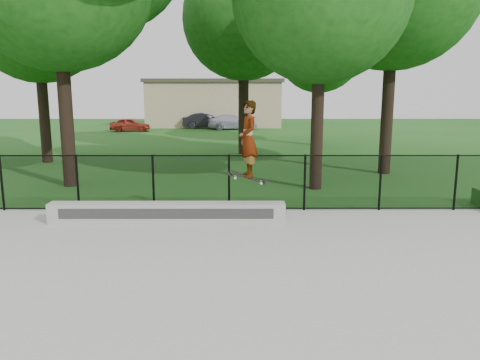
{
  "coord_description": "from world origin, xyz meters",
  "views": [
    {
      "loc": [
        0.26,
        -6.21,
        3.17
      ],
      "look_at": [
        0.29,
        4.2,
        1.2
      ],
      "focal_mm": 35.0,
      "sensor_mm": 36.0,
      "label": 1
    }
  ],
  "objects_px": {
    "car_b": "(206,121)",
    "car_c": "(232,122)",
    "car_a": "(130,125)",
    "skater_airborne": "(248,140)",
    "grind_ledge": "(167,213)"
  },
  "relations": [
    {
      "from": "car_b",
      "to": "car_c",
      "type": "height_order",
      "value": "car_b"
    },
    {
      "from": "car_a",
      "to": "skater_airborne",
      "type": "bearing_deg",
      "value": -163.78
    },
    {
      "from": "grind_ledge",
      "to": "skater_airborne",
      "type": "bearing_deg",
      "value": -5.86
    },
    {
      "from": "car_a",
      "to": "skater_airborne",
      "type": "distance_m",
      "value": 28.86
    },
    {
      "from": "grind_ledge",
      "to": "car_c",
      "type": "relative_size",
      "value": 1.45
    },
    {
      "from": "car_a",
      "to": "car_c",
      "type": "distance_m",
      "value": 8.52
    },
    {
      "from": "grind_ledge",
      "to": "car_b",
      "type": "height_order",
      "value": "car_b"
    },
    {
      "from": "grind_ledge",
      "to": "car_a",
      "type": "height_order",
      "value": "car_a"
    },
    {
      "from": "grind_ledge",
      "to": "car_c",
      "type": "height_order",
      "value": "car_c"
    },
    {
      "from": "grind_ledge",
      "to": "skater_airborne",
      "type": "relative_size",
      "value": 2.88
    },
    {
      "from": "car_a",
      "to": "car_b",
      "type": "xyz_separation_m",
      "value": [
        5.89,
        3.32,
        0.13
      ]
    },
    {
      "from": "car_c",
      "to": "skater_airborne",
      "type": "distance_m",
      "value": 29.47
    },
    {
      "from": "skater_airborne",
      "to": "car_b",
      "type": "bearing_deg",
      "value": 95.85
    },
    {
      "from": "car_b",
      "to": "car_a",
      "type": "bearing_deg",
      "value": 111.41
    },
    {
      "from": "car_a",
      "to": "car_b",
      "type": "bearing_deg",
      "value": -62.64
    }
  ]
}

